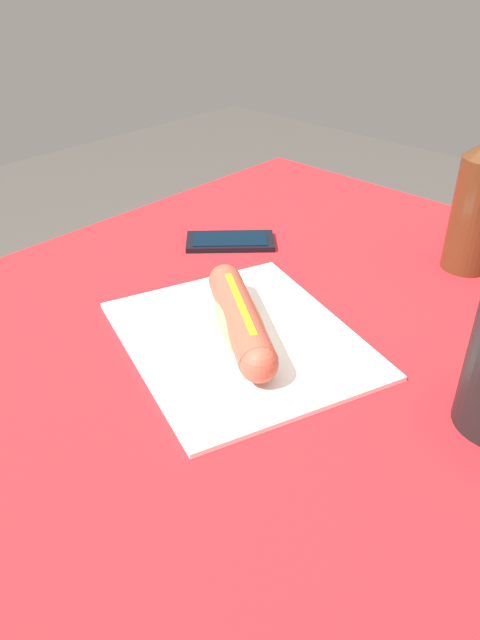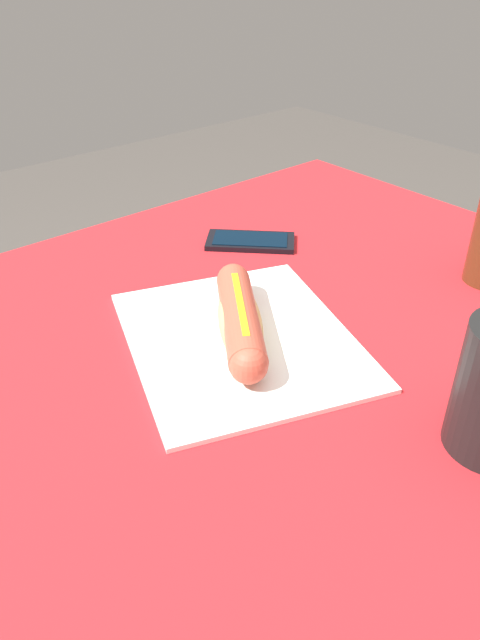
{
  "view_description": "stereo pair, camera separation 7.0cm",
  "coord_description": "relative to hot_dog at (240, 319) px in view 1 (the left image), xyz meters",
  "views": [
    {
      "loc": [
        -0.33,
        0.48,
        1.14
      ],
      "look_at": [
        0.07,
        0.06,
        0.76
      ],
      "focal_mm": 33.37,
      "sensor_mm": 36.0,
      "label": 1
    },
    {
      "loc": [
        -0.38,
        0.43,
        1.14
      ],
      "look_at": [
        0.07,
        0.06,
        0.76
      ],
      "focal_mm": 33.37,
      "sensor_mm": 36.0,
      "label": 2
    }
  ],
  "objects": [
    {
      "name": "soda_bottle",
      "position": [
        -0.11,
        -0.36,
        0.07
      ],
      "size": [
        0.07,
        0.07,
        0.23
      ],
      "color": "#4C2814",
      "rests_on": "dining_table"
    },
    {
      "name": "hot_dog",
      "position": [
        0.0,
        0.0,
        0.0
      ],
      "size": [
        0.19,
        0.14,
        0.05
      ],
      "color": "tan",
      "rests_on": "paper_wrapper"
    },
    {
      "name": "dining_table",
      "position": [
        -0.07,
        -0.06,
        -0.16
      ],
      "size": [
        0.97,
        1.02,
        0.73
      ],
      "color": "brown",
      "rests_on": "ground"
    },
    {
      "name": "cell_phone",
      "position": [
        0.19,
        -0.18,
        -0.03
      ],
      "size": [
        0.14,
        0.14,
        0.01
      ],
      "color": "black",
      "rests_on": "dining_table"
    },
    {
      "name": "paper_wrapper",
      "position": [
        0.0,
        0.0,
        -0.03
      ],
      "size": [
        0.37,
        0.34,
        0.01
      ],
      "primitive_type": "cube",
      "rotation": [
        0.0,
        0.0,
        -0.35
      ],
      "color": "white",
      "rests_on": "dining_table"
    }
  ]
}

